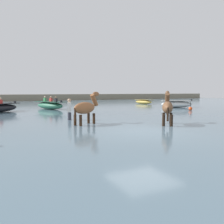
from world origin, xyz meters
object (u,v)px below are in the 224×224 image
Objects in this scene: person_onlooker_left at (69,112)px; horse_trailing_bay at (167,108)px; boat_mid_channel at (177,104)px; boat_mid_outer at (143,102)px; horse_lead_chestnut at (86,109)px; channel_buoy at (190,109)px; boat_distant_west at (50,105)px.

horse_trailing_bay is at bearing -47.61° from person_onlooker_left.
boat_mid_channel is 7.53m from boat_mid_outer.
horse_lead_chestnut is 3.91m from horse_trailing_bay.
person_onlooker_left reaches higher than boat_mid_channel.
boat_mid_channel is 4.65× the size of channel_buoy.
boat_mid_outer is at bearing 80.83° from boat_mid_channel.
boat_distant_west is 12.26m from channel_buoy.
horse_lead_chestnut is at bearing -159.86° from channel_buoy.
horse_trailing_bay reaches higher than boat_mid_outer.
horse_lead_chestnut is 2.12m from person_onlooker_left.
horse_lead_chestnut reaches higher than channel_buoy.
boat_mid_outer is at bearing 47.37° from horse_lead_chestnut.
horse_trailing_bay is 9.45m from channel_buoy.
boat_distant_west is at bearing 85.97° from horse_lead_chestnut.
person_onlooker_left is (-13.75, -12.67, 0.15)m from boat_mid_outer.
channel_buoy is (10.85, 3.98, -0.59)m from horse_lead_chestnut.
horse_trailing_bay is at bearing -141.80° from channel_buoy.
boat_distant_west is at bearing 101.76° from horse_trailing_bay.
boat_distant_west is at bearing 83.99° from person_onlooker_left.
horse_trailing_bay is 1.26× the size of person_onlooker_left.
person_onlooker_left is (-12.55, -5.24, 0.08)m from boat_mid_channel.
boat_distant_west is 2.38× the size of person_onlooker_left.
channel_buoy reaches higher than boat_mid_outer.
horse_trailing_bay is at bearing -134.26° from boat_mid_channel.
boat_mid_channel is at bearing 30.63° from horse_lead_chestnut.
person_onlooker_left is (-0.93, -8.86, 0.07)m from boat_distant_west.
boat_distant_west is 1.19× the size of boat_mid_channel.
person_onlooker_left is at bearing 94.40° from horse_lead_chestnut.
boat_mid_outer is (12.82, 3.81, -0.08)m from boat_distant_west.
horse_lead_chestnut is 0.62× the size of boat_mid_channel.
horse_trailing_bay reaches higher than boat_mid_channel.
horse_lead_chestnut is at bearing -149.37° from boat_mid_channel.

